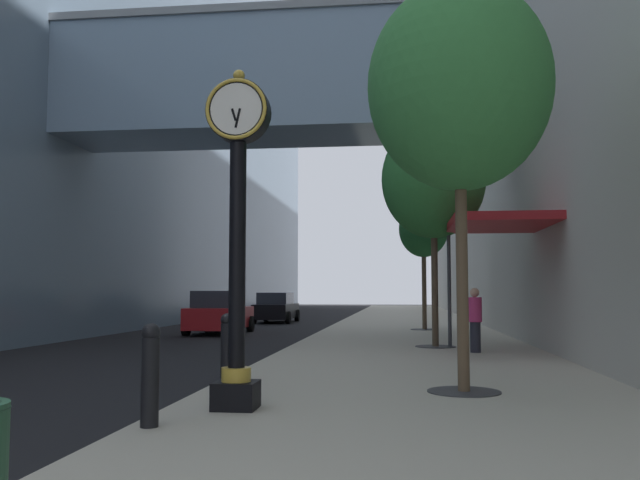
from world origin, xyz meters
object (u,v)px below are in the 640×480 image
(bollard_second, at_px, (150,373))
(car_red_near, at_px, (220,313))
(car_black_mid, at_px, (276,308))
(street_tree_near, at_px, (459,87))
(bollard_third, at_px, (227,348))
(street_tree_mid_far, at_px, (424,230))
(street_clock, at_px, (237,220))
(street_tree_mid_near, at_px, (433,180))
(pedestrian_walking, at_px, (475,318))

(bollard_second, bearing_deg, car_red_near, 102.99)
(bollard_second, distance_m, car_black_mid, 28.10)
(street_tree_near, relative_size, car_red_near, 1.56)
(bollard_third, relative_size, car_black_mid, 0.26)
(car_black_mid, bearing_deg, street_tree_mid_far, -47.71)
(car_black_mid, bearing_deg, street_clock, -80.52)
(bollard_second, relative_size, bollard_third, 1.00)
(bollard_second, relative_size, street_tree_mid_far, 0.23)
(bollard_second, height_order, bollard_third, same)
(street_tree_near, height_order, street_tree_mid_near, street_tree_near)
(street_clock, xyz_separation_m, street_tree_mid_far, (3.06, 18.36, 1.50))
(street_clock, distance_m, street_tree_near, 4.20)
(bollard_third, height_order, street_tree_mid_near, street_tree_mid_near)
(bollard_third, distance_m, street_tree_mid_near, 9.67)
(street_tree_near, bearing_deg, car_black_mid, 106.84)
(street_clock, height_order, bollard_third, street_clock)
(street_clock, xyz_separation_m, bollard_third, (-0.68, 2.12, -1.85))
(bollard_second, xyz_separation_m, street_tree_mid_far, (3.74, 19.60, 3.35))
(bollard_third, bearing_deg, car_black_mid, 98.73)
(car_red_near, bearing_deg, street_clock, -73.97)
(bollard_third, bearing_deg, street_tree_mid_near, 64.87)
(bollard_third, distance_m, car_black_mid, 24.78)
(street_tree_near, distance_m, street_tree_mid_far, 16.56)
(street_tree_near, relative_size, street_tree_mid_far, 1.24)
(street_tree_near, xyz_separation_m, street_tree_mid_near, (0.00, 8.27, -0.08))
(car_red_near, bearing_deg, street_tree_mid_near, -41.15)
(bollard_third, distance_m, street_tree_mid_far, 17.00)
(street_tree_mid_far, bearing_deg, street_tree_mid_near, -90.00)
(bollard_second, xyz_separation_m, bollard_third, (0.00, 3.36, 0.00))
(street_clock, distance_m, car_black_mid, 27.04)
(street_tree_mid_far, height_order, pedestrian_walking, street_tree_mid_far)
(bollard_third, bearing_deg, bollard_second, -90.00)
(street_tree_mid_far, bearing_deg, car_black_mid, 132.29)
(street_clock, relative_size, bollard_third, 3.87)
(street_tree_near, relative_size, pedestrian_walking, 3.97)
(bollard_third, relative_size, street_tree_mid_far, 0.23)
(pedestrian_walking, relative_size, car_red_near, 0.39)
(bollard_second, distance_m, street_tree_mid_near, 12.58)
(bollard_third, relative_size, car_red_near, 0.28)
(pedestrian_walking, distance_m, car_black_mid, 19.95)
(street_clock, height_order, bollard_second, street_clock)
(street_tree_mid_far, xyz_separation_m, car_black_mid, (-7.50, 8.25, -3.32))
(street_tree_near, distance_m, car_red_near, 17.64)
(street_tree_mid_far, xyz_separation_m, car_red_near, (-7.96, -1.32, -3.29))
(street_tree_mid_far, bearing_deg, bollard_second, -100.80)
(street_tree_near, height_order, street_tree_mid_far, street_tree_near)
(street_tree_mid_far, distance_m, pedestrian_walking, 10.36)
(bollard_third, xyz_separation_m, pedestrian_walking, (4.64, 6.40, 0.23))
(bollard_second, bearing_deg, car_black_mid, 97.69)
(street_tree_mid_far, relative_size, pedestrian_walking, 3.21)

